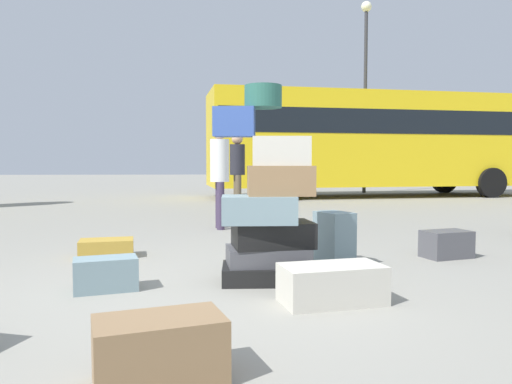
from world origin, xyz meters
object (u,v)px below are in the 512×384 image
object	(u,v)px
suitcase_tan_right_side	(107,248)
person_tourist_with_camera	(237,167)
suitcase_tower	(268,209)
suitcase_cream_left_side	(332,284)
suitcase_slate_foreground_far	(334,239)
lamp_post	(366,70)
suitcase_charcoal_behind_tower	(446,244)
person_bearded_onlooker	(220,168)
parked_bus	(372,138)
suitcase_slate_upright_blue	(106,274)
suitcase_brown_white_trunk	(160,350)

from	to	relation	value
suitcase_tan_right_side	person_tourist_with_camera	distance (m)	4.55
suitcase_tower	suitcase_cream_left_side	xyz separation A→B (m)	(0.42, -0.68, -0.50)
suitcase_tan_right_side	suitcase_cream_left_side	distance (m)	2.88
suitcase_tan_right_side	suitcase_slate_foreground_far	size ratio (longest dim) A/B	1.06
suitcase_slate_foreground_far	person_tourist_with_camera	world-z (taller)	person_tourist_with_camera
suitcase_tower	lamp_post	world-z (taller)	lamp_post
suitcase_tower	suitcase_charcoal_behind_tower	xyz separation A→B (m)	(2.08, 0.98, -0.50)
person_bearded_onlooker	parked_bus	xyz separation A→B (m)	(4.68, 7.33, 0.86)
suitcase_cream_left_side	suitcase_charcoal_behind_tower	size ratio (longest dim) A/B	1.49
suitcase_tower	suitcase_slate_foreground_far	size ratio (longest dim) A/B	3.13
suitcase_tan_right_side	suitcase_slate_foreground_far	world-z (taller)	suitcase_slate_foreground_far
suitcase_slate_foreground_far	person_bearded_onlooker	size ratio (longest dim) A/B	0.34
suitcase_tower	lamp_post	bearing A→B (deg)	70.44
suitcase_slate_foreground_far	suitcase_cream_left_side	xyz separation A→B (m)	(-0.31, -1.32, -0.13)
person_tourist_with_camera	lamp_post	world-z (taller)	lamp_post
suitcase_slate_foreground_far	parked_bus	world-z (taller)	parked_bus
suitcase_slate_upright_blue	suitcase_brown_white_trunk	distance (m)	1.86
suitcase_tower	person_bearded_onlooker	bearing A→B (deg)	97.54
suitcase_tan_right_side	person_tourist_with_camera	bearing A→B (deg)	59.20
suitcase_tan_right_side	parked_bus	size ratio (longest dim) A/B	0.06
suitcase_slate_foreground_far	suitcase_slate_upright_blue	size ratio (longest dim) A/B	1.09
person_bearded_onlooker	suitcase_tan_right_side	bearing A→B (deg)	-35.41
person_tourist_with_camera	lamp_post	size ratio (longest dim) A/B	0.25
suitcase_tower	person_tourist_with_camera	size ratio (longest dim) A/B	1.05
suitcase_tan_right_side	person_bearded_onlooker	distance (m)	2.72
suitcase_tower	parked_bus	world-z (taller)	parked_bus
suitcase_tower	suitcase_cream_left_side	world-z (taller)	suitcase_tower
suitcase_slate_foreground_far	parked_bus	distance (m)	10.89
suitcase_charcoal_behind_tower	suitcase_tan_right_side	bearing A→B (deg)	159.91
person_tourist_with_camera	person_bearded_onlooker	bearing A→B (deg)	-17.49
person_bearded_onlooker	parked_bus	bearing A→B (deg)	140.76
suitcase_cream_left_side	lamp_post	xyz separation A→B (m)	(4.06, 13.29, 4.11)
person_tourist_with_camera	parked_bus	world-z (taller)	parked_bus
suitcase_cream_left_side	lamp_post	distance (m)	14.49
suitcase_cream_left_side	person_tourist_with_camera	xyz separation A→B (m)	(-0.56, 6.11, 0.83)
suitcase_cream_left_side	person_bearded_onlooker	bearing A→B (deg)	90.31
suitcase_brown_white_trunk	suitcase_slate_foreground_far	bearing A→B (deg)	44.28
suitcase_tower	suitcase_charcoal_behind_tower	size ratio (longest dim) A/B	3.36
suitcase_charcoal_behind_tower	lamp_post	bearing A→B (deg)	62.36
suitcase_cream_left_side	person_bearded_onlooker	world-z (taller)	person_bearded_onlooker
suitcase_charcoal_behind_tower	lamp_post	size ratio (longest dim) A/B	0.08
suitcase_slate_upright_blue	suitcase_brown_white_trunk	xyz separation A→B (m)	(0.67, -1.74, 0.02)
suitcase_tower	suitcase_brown_white_trunk	bearing A→B (deg)	-109.58
suitcase_tower	suitcase_cream_left_side	distance (m)	0.94
suitcase_cream_left_side	suitcase_charcoal_behind_tower	distance (m)	2.34
suitcase_slate_foreground_far	lamp_post	bearing A→B (deg)	49.69
suitcase_slate_foreground_far	person_tourist_with_camera	bearing A→B (deg)	77.44
suitcase_slate_foreground_far	parked_bus	xyz separation A→B (m)	(3.48, 10.20, 1.56)
suitcase_tower	suitcase_tan_right_side	bearing A→B (deg)	143.65
suitcase_slate_foreground_far	suitcase_brown_white_trunk	world-z (taller)	suitcase_slate_foreground_far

